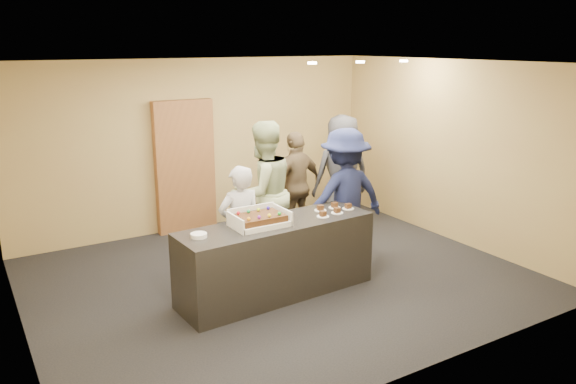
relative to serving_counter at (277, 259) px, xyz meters
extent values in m
plane|color=black|center=(0.27, 0.40, -0.45)|extent=(6.00, 6.00, 0.00)
plane|color=white|center=(0.27, 0.40, 2.25)|extent=(6.00, 6.00, 0.00)
cube|color=#A2814E|center=(0.27, 2.90, 0.90)|extent=(6.00, 0.04, 2.70)
cube|color=#A2814E|center=(0.27, -2.10, 0.90)|extent=(6.00, 0.04, 2.70)
cube|color=#A2814E|center=(-2.73, 0.40, 0.90)|extent=(0.04, 5.00, 2.70)
cube|color=#A2814E|center=(3.27, 0.40, 0.90)|extent=(0.04, 5.00, 2.70)
cube|color=black|center=(0.00, 0.00, 0.00)|extent=(2.43, 0.83, 0.90)
cube|color=brown|center=(-0.04, 2.81, 0.59)|extent=(0.95, 0.15, 2.08)
cube|color=white|center=(-0.22, 0.00, 0.48)|extent=(0.61, 0.43, 0.06)
cube|color=white|center=(-0.53, 0.00, 0.53)|extent=(0.02, 0.43, 0.17)
cube|color=white|center=(0.08, 0.00, 0.53)|extent=(0.02, 0.43, 0.17)
cube|color=white|center=(-0.22, 0.21, 0.54)|extent=(0.61, 0.02, 0.19)
cube|color=#3D220D|center=(-0.22, 0.00, 0.54)|extent=(0.54, 0.37, 0.07)
sphere|color=red|center=(-0.43, 0.13, 0.60)|extent=(0.04, 0.04, 0.04)
sphere|color=#199B4F|center=(-0.30, 0.13, 0.60)|extent=(0.04, 0.04, 0.04)
sphere|color=#C5EC18|center=(-0.17, 0.13, 0.60)|extent=(0.04, 0.04, 0.04)
sphere|color=#321ADD|center=(-0.04, 0.13, 0.60)|extent=(0.04, 0.04, 0.04)
sphere|color=orange|center=(-0.43, -0.13, 0.60)|extent=(0.04, 0.04, 0.04)
sphere|color=purple|center=(-0.30, -0.13, 0.60)|extent=(0.04, 0.04, 0.04)
sphere|color=yellow|center=(-0.17, -0.13, 0.60)|extent=(0.04, 0.04, 0.04)
sphere|color=green|center=(-0.04, -0.13, 0.60)|extent=(0.04, 0.04, 0.04)
cylinder|color=white|center=(-0.97, -0.01, 0.47)|extent=(0.18, 0.18, 0.04)
cylinder|color=white|center=(0.59, -0.09, 0.45)|extent=(0.15, 0.15, 0.01)
cube|color=#3D220D|center=(0.59, -0.09, 0.49)|extent=(0.07, 0.06, 0.06)
cylinder|color=white|center=(0.71, 0.13, 0.45)|extent=(0.15, 0.15, 0.01)
cube|color=#3D220D|center=(0.71, 0.13, 0.49)|extent=(0.07, 0.06, 0.06)
cylinder|color=white|center=(0.83, -0.06, 0.45)|extent=(0.15, 0.15, 0.01)
cube|color=#3D220D|center=(0.83, -0.06, 0.49)|extent=(0.07, 0.06, 0.06)
cylinder|color=white|center=(0.93, 0.14, 0.45)|extent=(0.15, 0.15, 0.01)
cube|color=#3D220D|center=(0.93, 0.14, 0.49)|extent=(0.07, 0.06, 0.06)
cylinder|color=white|center=(1.05, 0.01, 0.45)|extent=(0.15, 0.15, 0.01)
cube|color=#3D220D|center=(1.05, 0.01, 0.49)|extent=(0.07, 0.06, 0.06)
imported|color=#B1B0B5|center=(-0.25, 0.45, 0.31)|extent=(0.56, 0.38, 1.52)
imported|color=#A1AF7D|center=(0.37, 1.01, 0.52)|extent=(1.03, 0.84, 1.95)
imported|color=#171D43|center=(1.32, 0.45, 0.47)|extent=(1.25, 0.80, 1.85)
imported|color=brown|center=(1.27, 1.59, 0.38)|extent=(1.03, 0.58, 1.66)
imported|color=#29292E|center=(2.03, 1.48, 0.49)|extent=(1.02, 0.78, 1.87)
cylinder|color=#FFEAC6|center=(1.07, 0.90, 2.22)|extent=(0.12, 0.12, 0.03)
cylinder|color=#FFEAC6|center=(1.87, 0.90, 2.22)|extent=(0.12, 0.12, 0.03)
cylinder|color=#FFEAC6|center=(2.67, 0.90, 2.22)|extent=(0.12, 0.12, 0.03)
camera|label=1|loc=(-3.10, -5.40, 2.49)|focal=35.00mm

